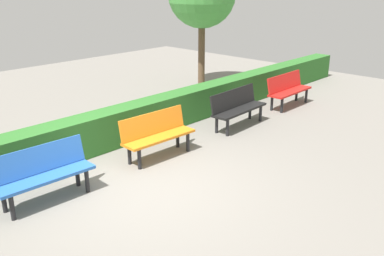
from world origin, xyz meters
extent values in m
plane|color=gray|center=(0.00, 0.00, 0.00)|extent=(21.63, 21.63, 0.00)
cube|color=red|center=(-5.76, -0.67, 0.41)|extent=(1.58, 0.44, 0.05)
cube|color=red|center=(-5.76, -0.86, 0.65)|extent=(1.57, 0.14, 0.42)
cylinder|color=black|center=(-6.40, -0.52, 0.20)|extent=(0.07, 0.07, 0.39)
cylinder|color=black|center=(-6.40, -0.82, 0.20)|extent=(0.07, 0.07, 0.39)
cylinder|color=black|center=(-5.12, -0.51, 0.20)|extent=(0.07, 0.07, 0.39)
cylinder|color=black|center=(-5.12, -0.81, 0.20)|extent=(0.07, 0.07, 0.39)
cube|color=black|center=(-3.51, -0.64, 0.41)|extent=(1.65, 0.49, 0.05)
cube|color=black|center=(-3.50, -0.83, 0.65)|extent=(1.64, 0.18, 0.42)
cylinder|color=black|center=(-4.18, -0.52, 0.20)|extent=(0.07, 0.07, 0.39)
cylinder|color=black|center=(-4.17, -0.82, 0.20)|extent=(0.07, 0.07, 0.39)
cylinder|color=black|center=(-2.85, -0.46, 0.20)|extent=(0.07, 0.07, 0.39)
cylinder|color=black|center=(-2.83, -0.76, 0.20)|extent=(0.07, 0.07, 0.39)
cube|color=orange|center=(-1.03, -0.67, 0.41)|extent=(1.53, 0.49, 0.05)
cube|color=orange|center=(-1.04, -0.86, 0.65)|extent=(1.51, 0.18, 0.42)
cylinder|color=black|center=(-1.63, -0.50, 0.20)|extent=(0.07, 0.07, 0.39)
cylinder|color=black|center=(-1.64, -0.80, 0.20)|extent=(0.07, 0.07, 0.39)
cylinder|color=black|center=(-0.42, -0.55, 0.20)|extent=(0.07, 0.07, 0.39)
cylinder|color=black|center=(-0.43, -0.85, 0.20)|extent=(0.07, 0.07, 0.39)
cube|color=blue|center=(1.32, -0.67, 0.41)|extent=(1.53, 0.48, 0.05)
cube|color=blue|center=(1.31, -0.86, 0.65)|extent=(1.52, 0.20, 0.42)
cylinder|color=black|center=(0.72, -0.50, 0.20)|extent=(0.07, 0.07, 0.39)
cylinder|color=black|center=(0.71, -0.80, 0.20)|extent=(0.07, 0.07, 0.39)
cylinder|color=black|center=(1.94, -0.55, 0.20)|extent=(0.07, 0.07, 0.39)
cylinder|color=black|center=(1.92, -0.85, 0.20)|extent=(0.07, 0.07, 0.39)
cube|color=#2D6B28|center=(-1.08, -1.86, 0.38)|extent=(17.63, 0.53, 0.75)
cylinder|color=brown|center=(-5.95, -4.03, 1.10)|extent=(0.21, 0.21, 2.21)
camera|label=1|loc=(4.04, 4.95, 3.29)|focal=39.66mm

